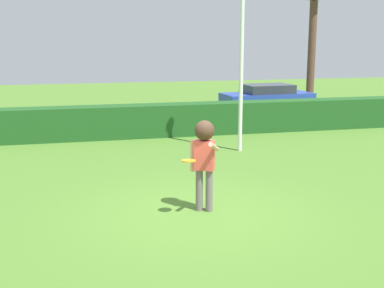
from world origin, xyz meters
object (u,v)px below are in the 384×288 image
Objects in this scene: parked_car_blue at (267,96)px; frisbee at (189,161)px; person at (204,152)px; lamppost at (242,45)px.

frisbee is at bearing -117.78° from parked_car_blue.
person is at bearing 38.10° from frisbee.
frisbee is 6.40m from lamppost.
person is 0.49m from frisbee.
person is 0.42× the size of parked_car_blue.
parked_car_blue is at bearing 62.60° from lamppost.
lamppost is (2.49, 5.04, 1.96)m from person.
parked_car_blue is at bearing 62.22° from frisbee.
lamppost reaches higher than frisbee.
person is at bearing -116.99° from parked_car_blue.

